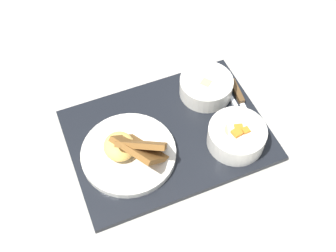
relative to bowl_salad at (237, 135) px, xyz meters
The scene contains 7 objects.
ground_plane 0.16m from the bowl_salad, 22.68° to the right, with size 4.00×4.00×0.00m, color #ADA89E.
serving_tray 0.16m from the bowl_salad, 22.68° to the right, with size 0.49×0.38×0.01m.
bowl_salad is the anchor object (origin of this frame).
bowl_soup 0.16m from the bowl_salad, 81.24° to the right, with size 0.13×0.13×0.05m.
plate_main 0.24m from the bowl_salad, ahead, with size 0.21×0.21×0.09m.
knife 0.13m from the bowl_salad, 114.50° to the right, with size 0.02×0.19×0.01m.
spoon 0.10m from the bowl_salad, 110.24° to the right, with size 0.04×0.16×0.01m.
Camera 1 is at (0.13, 0.52, 0.81)m, focal length 45.00 mm.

